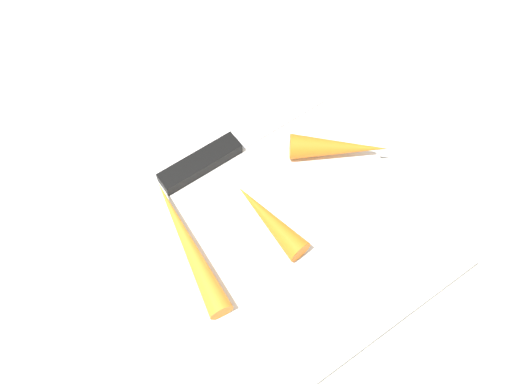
{
  "coord_description": "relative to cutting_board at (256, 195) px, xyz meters",
  "views": [
    {
      "loc": [
        0.21,
        -0.14,
        0.48
      ],
      "look_at": [
        0.0,
        0.0,
        0.01
      ],
      "focal_mm": 37.3,
      "sensor_mm": 36.0,
      "label": 1
    }
  ],
  "objects": [
    {
      "name": "knife",
      "position": [
        -0.06,
        -0.02,
        0.01
      ],
      "size": [
        0.02,
        0.2,
        0.01
      ],
      "rotation": [
        0.0,
        0.0,
        1.59
      ],
      "color": "#B7B7BC",
      "rests_on": "cutting_board"
    },
    {
      "name": "carrot_medium",
      "position": [
        0.01,
        0.1,
        0.02
      ],
      "size": [
        0.08,
        0.1,
        0.03
      ],
      "primitive_type": "cone",
      "rotation": [
        0.0,
        1.57,
        0.94
      ],
      "color": "orange",
      "rests_on": "cutting_board"
    },
    {
      "name": "ground_plane",
      "position": [
        0.0,
        0.0,
        -0.01
      ],
      "size": [
        1.4,
        1.4,
        0.0
      ],
      "primitive_type": "plane",
      "color": "#ADA8A0"
    },
    {
      "name": "carrot_shortest",
      "position": [
        0.04,
        -0.01,
        0.02
      ],
      "size": [
        0.09,
        0.03,
        0.02
      ],
      "primitive_type": "cone",
      "rotation": [
        0.0,
        1.57,
        3.24
      ],
      "color": "orange",
      "rests_on": "cutting_board"
    },
    {
      "name": "carrot_longest",
      "position": [
        0.01,
        -0.09,
        0.02
      ],
      "size": [
        0.15,
        0.04,
        0.02
      ],
      "primitive_type": "cone",
      "rotation": [
        0.0,
        1.57,
        3.01
      ],
      "color": "orange",
      "rests_on": "cutting_board"
    },
    {
      "name": "cutting_board",
      "position": [
        0.0,
        0.0,
        0.0
      ],
      "size": [
        0.36,
        0.26,
        0.01
      ],
      "primitive_type": "cube",
      "color": "white",
      "rests_on": "ground_plane"
    }
  ]
}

